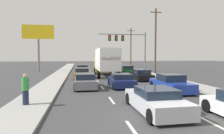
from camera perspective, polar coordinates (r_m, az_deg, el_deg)
ground_plane at (r=33.41m, az=-2.94°, el=-1.53°), size 140.00×140.00×0.00m
sidewalk_right at (r=29.96m, az=10.42°, el=-1.99°), size 2.32×80.00×0.14m
sidewalk_left at (r=28.36m, az=-14.80°, el=-2.34°), size 2.32×80.00×0.14m
lane_markings at (r=29.97m, az=-2.21°, el=-2.07°), size 3.54×57.00×0.01m
car_maroon at (r=31.38m, az=-8.39°, el=-0.75°), size 1.86×4.15×1.35m
car_orange at (r=24.63m, az=-8.50°, el=-1.86°), size 1.92×4.46×1.29m
car_gray at (r=17.33m, az=-7.65°, el=-4.03°), size 1.90×4.34×1.27m
box_truck at (r=26.93m, az=-1.73°, el=1.79°), size 2.70×8.88×3.69m
car_navy at (r=17.80m, az=2.67°, el=-3.93°), size 2.06×4.13×1.19m
car_silver at (r=10.23m, az=12.23°, el=-9.29°), size 2.08×4.60×1.20m
car_green at (r=31.09m, az=4.22°, el=-0.82°), size 1.90×4.49×1.27m
car_black at (r=23.15m, az=8.32°, el=-2.26°), size 1.92×4.43×1.22m
car_blue at (r=16.20m, az=16.40°, el=-4.60°), size 1.96×4.48×1.33m
traffic_signal_mast at (r=34.74m, az=3.47°, el=7.42°), size 8.37×0.69×6.89m
utility_pole_mid at (r=32.43m, az=12.27°, el=7.47°), size 1.80×0.28×10.14m
utility_pole_far at (r=47.18m, az=5.38°, el=5.58°), size 1.80×0.28×9.17m
roadside_billboard at (r=36.82m, az=-20.24°, el=7.96°), size 5.27×0.36×8.03m
pedestrian_near_corner at (r=11.74m, az=-23.42°, el=-5.85°), size 0.38×0.38×1.66m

